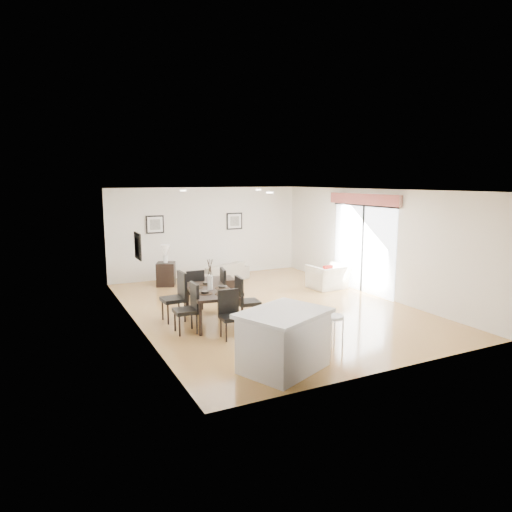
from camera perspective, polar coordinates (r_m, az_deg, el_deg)
name	(u,v)px	position (r m, az deg, el deg)	size (l,w,h in m)	color
ground	(268,307)	(10.67, 1.49, -6.40)	(8.00, 8.00, 0.00)	tan
wall_back	(207,232)	(14.01, -6.13, 3.00)	(6.00, 0.04, 2.70)	white
wall_front	(392,286)	(7.15, 16.66, -3.58)	(6.00, 0.04, 2.70)	white
wall_left	(135,260)	(9.38, -14.92, -0.46)	(0.04, 8.00, 2.70)	white
wall_right	(372,242)	(12.06, 14.24, 1.72)	(0.04, 8.00, 2.70)	white
ceiling	(268,190)	(10.26, 1.55, 8.27)	(6.00, 8.00, 0.02)	white
sofa	(219,273)	(13.21, -4.62, -2.09)	(1.88, 0.73, 0.55)	gray
armchair	(328,277)	(12.54, 9.04, -2.59)	(0.98, 0.86, 0.64)	white
courtyard_plant_a	(459,274)	(13.82, 24.05, -2.02)	(0.65, 0.56, 0.72)	#39632A
courtyard_plant_b	(404,263)	(15.05, 18.02, -0.85)	(0.38, 0.38, 0.68)	#39632A
dining_table	(210,293)	(9.46, -5.74, -4.60)	(1.06, 1.77, 0.69)	black
dining_chair_wnear	(190,305)	(8.92, -8.30, -6.09)	(0.44, 0.44, 0.96)	black
dining_chair_wfar	(177,294)	(9.68, -9.82, -4.66)	(0.48, 0.48, 1.03)	black
dining_chair_enear	(244,298)	(9.33, -1.50, -5.22)	(0.49, 0.49, 0.98)	black
dining_chair_efar	(228,288)	(10.07, -3.51, -4.05)	(0.54, 0.54, 1.01)	black
dining_chair_head	(230,311)	(8.57, -3.25, -6.90)	(0.43, 0.43, 0.90)	black
dining_chair_foot	(194,287)	(10.43, -7.73, -3.92)	(0.42, 0.42, 0.92)	black
vase	(210,278)	(9.39, -5.77, -2.74)	(0.77, 1.21, 0.64)	white
coffee_table	(212,287)	(11.73, -5.46, -3.88)	(1.08, 0.65, 0.43)	black
side_table	(166,274)	(12.96, -11.18, -2.24)	(0.49, 0.49, 0.65)	black
table_lamp	(165,251)	(12.84, -11.27, 0.59)	(0.26, 0.26, 0.49)	white
cushion	(328,271)	(12.38, 8.96, -1.85)	(0.29, 0.09, 0.29)	maroon
kitchen_island	(284,340)	(7.17, 3.49, -10.45)	(1.63, 1.47, 0.94)	silver
bar_stool	(333,322)	(7.60, 9.63, -8.10)	(0.34, 0.34, 0.74)	white
framed_print_back_left	(155,225)	(13.49, -12.52, 3.86)	(0.52, 0.04, 0.52)	black
framed_print_back_right	(234,221)	(14.29, -2.71, 4.38)	(0.52, 0.04, 0.52)	black
framed_print_left_wall	(138,246)	(9.15, -14.57, 1.21)	(0.04, 0.52, 0.52)	black
sliding_door	(363,229)	(12.22, 13.23, 3.35)	(0.12, 2.70, 2.57)	white
courtyard	(433,246)	(14.92, 21.30, 1.15)	(6.00, 6.00, 2.00)	gray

